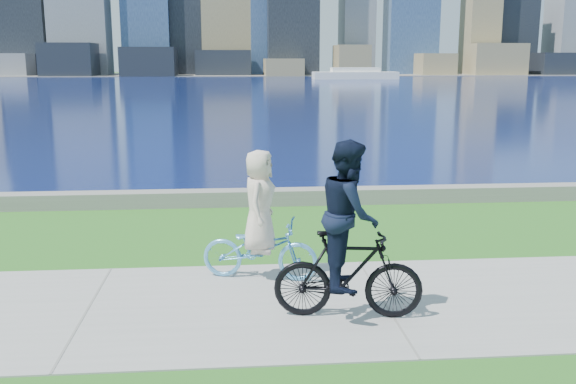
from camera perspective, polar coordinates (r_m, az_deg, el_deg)
ground at (r=9.04m, az=-17.45°, el=-10.16°), size 320.00×320.00×0.00m
concrete_path at (r=9.04m, az=-17.46°, el=-10.10°), size 80.00×3.50×0.02m
seawall at (r=14.85m, az=-12.45°, el=-0.64°), size 90.00×0.50×0.35m
bay_water at (r=80.28m, az=-6.42°, el=9.34°), size 320.00×131.00×0.01m
far_shore at (r=138.24m, az=-5.84°, el=10.36°), size 320.00×30.00×0.12m
ferry_far at (r=107.84m, az=5.99°, el=10.36°), size 13.87×3.96×1.88m
cyclist_woman at (r=9.63m, az=-2.53°, el=-3.55°), size 1.04×1.86×1.97m
cyclist_man at (r=8.16m, az=5.42°, el=-4.70°), size 0.82×1.96×2.30m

